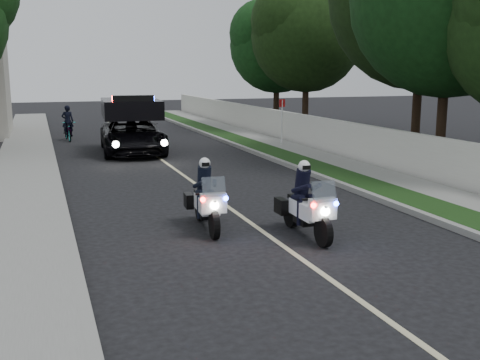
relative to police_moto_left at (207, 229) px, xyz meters
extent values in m
plane|color=black|center=(1.11, -4.26, 0.00)|extent=(120.00, 120.00, 0.00)
cube|color=gray|center=(5.21, 5.74, 0.07)|extent=(0.20, 60.00, 0.15)
cube|color=#193814|center=(5.91, 5.74, 0.08)|extent=(1.20, 60.00, 0.16)
cube|color=gray|center=(7.21, 5.74, 0.08)|extent=(1.40, 60.00, 0.16)
cube|color=beige|center=(8.21, 5.74, 0.75)|extent=(0.22, 60.00, 1.50)
cube|color=gray|center=(-2.99, 5.74, 0.07)|extent=(0.20, 60.00, 0.15)
cube|color=gray|center=(-4.09, 5.74, 0.08)|extent=(2.00, 60.00, 0.16)
cube|color=#BFB78C|center=(1.11, 5.74, 0.00)|extent=(0.12, 50.00, 0.01)
imported|color=black|center=(0.34, 12.65, 0.00)|extent=(2.96, 5.72, 2.70)
imported|color=black|center=(-2.05, 18.16, 0.00)|extent=(0.81, 1.93, 0.99)
imported|color=black|center=(-2.05, 18.16, 0.00)|extent=(0.60, 0.43, 1.59)
camera|label=1|loc=(-3.45, -12.08, 3.55)|focal=42.90mm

